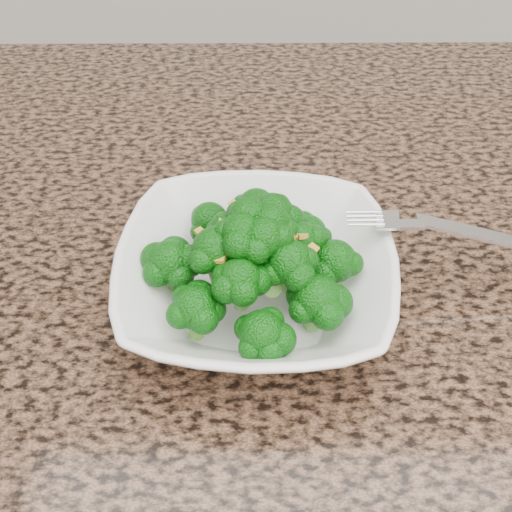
{
  "coord_description": "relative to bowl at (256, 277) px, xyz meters",
  "views": [
    {
      "loc": [
        -0.08,
        0.01,
        1.29
      ],
      "look_at": [
        -0.08,
        0.36,
        0.95
      ],
      "focal_mm": 45.0,
      "sensor_mm": 36.0,
      "label": 1
    }
  ],
  "objects": [
    {
      "name": "granite_counter",
      "position": [
        0.08,
        -0.06,
        -0.04
      ],
      "size": [
        1.64,
        1.04,
        0.03
      ],
      "primitive_type": "cube",
      "color": "brown",
      "rests_on": "cabinet"
    },
    {
      "name": "bowl",
      "position": [
        0.0,
        0.0,
        0.0
      ],
      "size": [
        0.23,
        0.23,
        0.05
      ],
      "primitive_type": "imported",
      "rotation": [
        0.0,
        0.0,
        -0.04
      ],
      "color": "white",
      "rests_on": "granite_counter"
    },
    {
      "name": "broccoli_pile",
      "position": [
        0.0,
        0.0,
        0.06
      ],
      "size": [
        0.19,
        0.19,
        0.06
      ],
      "primitive_type": null,
      "color": "#0A590A",
      "rests_on": "bowl"
    },
    {
      "name": "garlic_topping",
      "position": [
        0.0,
        0.0,
        0.09
      ],
      "size": [
        0.11,
        0.11,
        0.01
      ],
      "primitive_type": null,
      "color": "gold",
      "rests_on": "broccoli_pile"
    },
    {
      "name": "fork",
      "position": [
        0.13,
        0.03,
        0.03
      ],
      "size": [
        0.18,
        0.05,
        0.01
      ],
      "primitive_type": null,
      "rotation": [
        0.0,
        0.0,
        -0.11
      ],
      "color": "silver",
      "rests_on": "bowl"
    }
  ]
}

